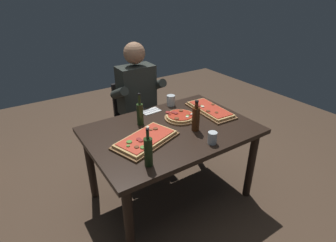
{
  "coord_description": "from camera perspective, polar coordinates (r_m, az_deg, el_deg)",
  "views": [
    {
      "loc": [
        -1.11,
        -1.63,
        1.83
      ],
      "look_at": [
        0.0,
        0.05,
        0.79
      ],
      "focal_mm": 28.24,
      "sensor_mm": 36.0,
      "label": 1
    }
  ],
  "objects": [
    {
      "name": "diner_chair",
      "position": [
        3.06,
        -7.12,
        1.08
      ],
      "size": [
        0.44,
        0.44,
        0.87
      ],
      "color": "black",
      "rests_on": "ground_plane"
    },
    {
      "name": "ground_plane",
      "position": [
        2.69,
        0.61,
        -15.57
      ],
      "size": [
        6.4,
        6.4,
        0.0
      ],
      "primitive_type": "plane",
      "color": "#4C3828"
    },
    {
      "name": "vinegar_bottle_green",
      "position": [
        2.19,
        6.03,
        0.57
      ],
      "size": [
        0.06,
        0.06,
        0.27
      ],
      "color": "#47230F",
      "rests_on": "dining_table"
    },
    {
      "name": "oil_bottle_amber",
      "position": [
        2.28,
        -6.05,
        1.66
      ],
      "size": [
        0.06,
        0.06,
        0.29
      ],
      "color": "#233819",
      "rests_on": "dining_table"
    },
    {
      "name": "wine_bottle_dark",
      "position": [
        1.76,
        -4.27,
        -6.56
      ],
      "size": [
        0.06,
        0.06,
        0.28
      ],
      "color": "#233819",
      "rests_on": "dining_table"
    },
    {
      "name": "dining_table",
      "position": [
        2.3,
        0.69,
        -3.7
      ],
      "size": [
        1.4,
        0.96,
        0.74
      ],
      "color": "black",
      "rests_on": "ground_plane"
    },
    {
      "name": "pizza_round_far",
      "position": [
        2.41,
        2.67,
        0.93
      ],
      "size": [
        0.29,
        0.29,
        0.05
      ],
      "color": "olive",
      "rests_on": "dining_table"
    },
    {
      "name": "napkin_cutlery_set",
      "position": [
        2.56,
        -3.71,
        2.14
      ],
      "size": [
        0.19,
        0.12,
        0.01
      ],
      "color": "white",
      "rests_on": "dining_table"
    },
    {
      "name": "pizza_rectangular_front",
      "position": [
        2.06,
        -4.81,
        -4.01
      ],
      "size": [
        0.58,
        0.43,
        0.05
      ],
      "color": "brown",
      "rests_on": "dining_table"
    },
    {
      "name": "tumbler_near_camera",
      "position": [
        2.67,
        0.63,
        4.35
      ],
      "size": [
        0.08,
        0.08,
        0.11
      ],
      "color": "silver",
      "rests_on": "dining_table"
    },
    {
      "name": "tumbler_far_side",
      "position": [
        2.05,
        9.54,
        -3.73
      ],
      "size": [
        0.07,
        0.07,
        0.1
      ],
      "color": "silver",
      "rests_on": "dining_table"
    },
    {
      "name": "pizza_rectangular_left",
      "position": [
        2.57,
        9.04,
        2.42
      ],
      "size": [
        0.26,
        0.53,
        0.05
      ],
      "color": "brown",
      "rests_on": "dining_table"
    },
    {
      "name": "seated_diner",
      "position": [
        2.86,
        -6.32,
        4.8
      ],
      "size": [
        0.53,
        0.41,
        1.33
      ],
      "color": "#23232D",
      "rests_on": "ground_plane"
    }
  ]
}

